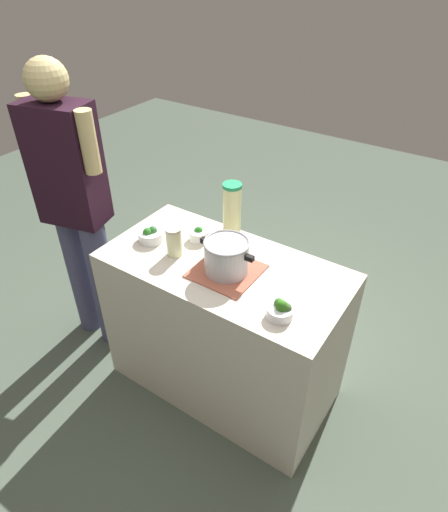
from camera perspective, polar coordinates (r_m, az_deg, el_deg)
ground_plane at (r=2.69m, az=-0.00°, el=-15.71°), size 8.00×8.00×0.00m
counter_slab at (r=2.37m, az=-0.00°, el=-9.33°), size 1.19×0.60×0.85m
dish_cloth at (r=2.04m, az=0.32°, el=-1.95°), size 0.29×0.29×0.01m
cooking_pot at (r=1.99m, az=0.33°, el=0.02°), size 0.28×0.21×0.16m
lemonade_pitcher at (r=2.18m, az=1.02°, el=5.57°), size 0.09×0.09×0.32m
mason_jar at (r=2.13m, az=-6.47°, el=1.87°), size 0.08×0.08×0.15m
broccoli_bowl_front at (r=2.27m, az=-9.43°, el=2.69°), size 0.13×0.13×0.08m
broccoli_bowl_center at (r=2.25m, az=-3.24°, el=2.80°), size 0.10×0.10×0.07m
broccoli_bowl_back at (r=1.82m, az=7.34°, el=-6.95°), size 0.11×0.11×0.08m
person_cook at (r=2.52m, az=-18.66°, el=6.11°), size 0.50×0.28×1.69m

